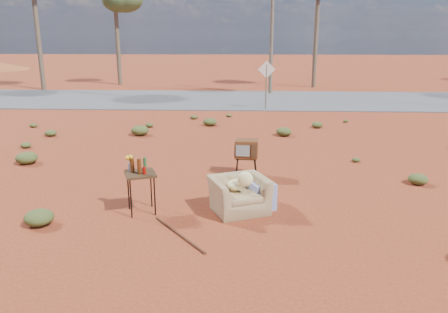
{
  "coord_description": "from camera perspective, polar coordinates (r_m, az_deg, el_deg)",
  "views": [
    {
      "loc": [
        0.52,
        -7.81,
        3.28
      ],
      "look_at": [
        0.11,
        1.07,
        0.8
      ],
      "focal_mm": 35.0,
      "sensor_mm": 36.0,
      "label": 1
    }
  ],
  "objects": [
    {
      "name": "side_table",
      "position": [
        8.36,
        -11.17,
        -1.88
      ],
      "size": [
        0.71,
        0.71,
        1.1
      ],
      "rotation": [
        0.0,
        0.0,
        0.36
      ],
      "color": "#3D2816",
      "rests_on": "ground"
    },
    {
      "name": "scrub_patch",
      "position": [
        12.69,
        -3.51,
        1.23
      ],
      "size": [
        17.49,
        8.07,
        0.33
      ],
      "color": "#434C21",
      "rests_on": "ground"
    },
    {
      "name": "road_sign",
      "position": [
        19.92,
        5.56,
        10.39
      ],
      "size": [
        0.78,
        0.06,
        2.19
      ],
      "color": "brown",
      "rests_on": "ground"
    },
    {
      "name": "armchair",
      "position": [
        8.39,
        2.5,
        -4.34
      ],
      "size": [
        1.34,
        1.18,
        0.9
      ],
      "rotation": [
        0.0,
        0.0,
        0.4
      ],
      "color": "#937850",
      "rests_on": "ground"
    },
    {
      "name": "rusty_bar",
      "position": [
        7.56,
        -5.92,
        -10.04
      ],
      "size": [
        1.04,
        1.34,
        0.04
      ],
      "primitive_type": "cylinder",
      "rotation": [
        0.0,
        1.57,
        -0.91
      ],
      "color": "#4B2314",
      "rests_on": "ground"
    },
    {
      "name": "eucalyptus_near_left",
      "position": [
        31.08,
        -14.04,
        19.16
      ],
      "size": [
        3.2,
        3.2,
        6.6
      ],
      "color": "brown",
      "rests_on": "ground"
    },
    {
      "name": "ground",
      "position": [
        8.49,
        -1.08,
        -7.15
      ],
      "size": [
        140.0,
        140.0,
        0.0
      ],
      "primitive_type": "plane",
      "color": "#92381D",
      "rests_on": "ground"
    },
    {
      "name": "highway",
      "position": [
        23.05,
        1.35,
        7.46
      ],
      "size": [
        140.0,
        7.0,
        0.04
      ],
      "primitive_type": "cube",
      "color": "#565659",
      "rests_on": "ground"
    },
    {
      "name": "utility_pole_center",
      "position": [
        25.37,
        6.3,
        17.46
      ],
      "size": [
        1.4,
        0.2,
        8.0
      ],
      "color": "brown",
      "rests_on": "ground"
    },
    {
      "name": "tv_unit",
      "position": [
        10.44,
        2.94,
        0.96
      ],
      "size": [
        0.57,
        0.47,
        0.87
      ],
      "rotation": [
        0.0,
        0.0,
        -0.06
      ],
      "color": "black",
      "rests_on": "ground"
    }
  ]
}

